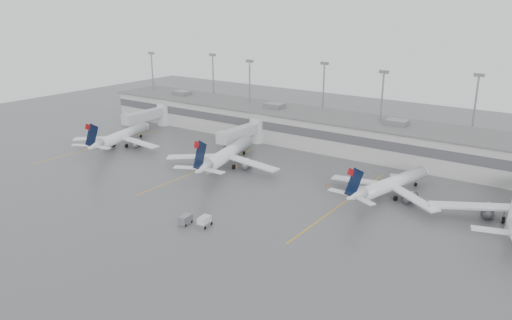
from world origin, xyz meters
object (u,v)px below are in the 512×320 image
Objects in this scene: baggage_tug at (204,223)px; jet_mid_left at (226,154)px; jet_far_left at (120,136)px; jet_mid_right at (390,184)px.

jet_mid_left is at bearing 115.35° from baggage_tug.
jet_far_left is 33.38m from jet_mid_left.
jet_far_left is 0.91× the size of jet_mid_left.
jet_mid_right is at bearing -11.01° from jet_far_left.
baggage_tug is at bearing -109.67° from jet_mid_right.
baggage_tug is at bearing -42.15° from jet_far_left.
jet_mid_left is 1.14× the size of jet_mid_right.
jet_mid_left is at bearing -11.89° from jet_far_left.
jet_mid_left is at bearing -159.76° from jet_mid_right.
jet_mid_left reaches higher than jet_mid_right.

